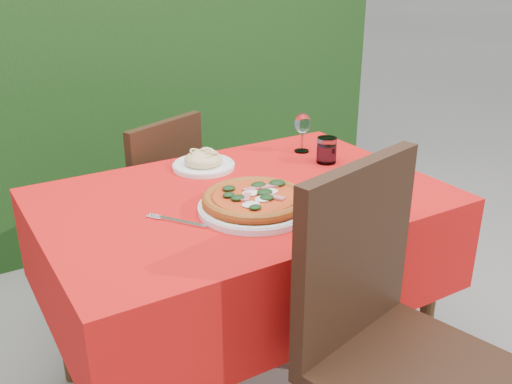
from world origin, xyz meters
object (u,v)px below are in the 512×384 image
pasta_plate (203,162)px  wine_glass (303,125)px  fork (183,222)px  chair_far (153,202)px  water_glass (327,151)px  pizza_plate (255,202)px  chair_near (386,329)px

pasta_plate → wine_glass: 0.42m
wine_glass → fork: bearing=-152.6°
pasta_plate → fork: size_ratio=1.07×
pasta_plate → fork: bearing=-124.0°
chair_far → wine_glass: bearing=116.8°
water_glass → fork: water_glass is taller
water_glass → wine_glass: 0.16m
chair_far → pizza_plate: bearing=69.6°
wine_glass → fork: wine_glass is taller
chair_far → pizza_plate: size_ratio=2.17×
pizza_plate → pasta_plate: same height
chair_far → water_glass: size_ratio=9.03×
pasta_plate → fork: 0.45m
chair_near → water_glass: size_ratio=10.48×
pizza_plate → pasta_plate: 0.41m
chair_near → water_glass: 0.80m
chair_near → fork: chair_near is taller
fork → chair_near: bearing=-91.3°
chair_far → pasta_plate: 0.47m
chair_far → pasta_plate: size_ratio=3.86×
water_glass → fork: 0.69m
pasta_plate → chair_near: bearing=-84.8°
wine_glass → fork: (-0.66, -0.34, -0.10)m
pasta_plate → wine_glass: wine_glass is taller
chair_far → pasta_plate: (0.06, -0.37, 0.28)m
pizza_plate → fork: (-0.22, 0.04, -0.03)m
water_glass → wine_glass: wine_glass is taller
fork → chair_far: bearing=40.9°
pasta_plate → water_glass: (0.41, -0.18, 0.02)m
chair_far → pasta_plate: bearing=77.0°
fork → pizza_plate: bearing=-44.1°
chair_near → wine_glass: chair_near is taller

